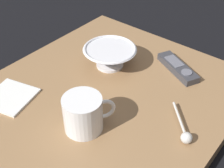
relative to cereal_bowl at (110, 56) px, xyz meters
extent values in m
plane|color=black|center=(-0.07, 0.10, -0.08)|extent=(6.00, 6.00, 0.00)
cube|color=#936D47|center=(-0.07, 0.10, -0.06)|extent=(0.62, 0.68, 0.04)
cylinder|color=silver|center=(0.00, 0.00, -0.03)|extent=(0.08, 0.08, 0.01)
cone|color=silver|center=(0.00, 0.00, 0.00)|extent=(0.16, 0.16, 0.05)
torus|color=silver|center=(0.00, 0.00, 0.02)|extent=(0.15, 0.15, 0.01)
cylinder|color=white|center=(-0.11, 0.23, 0.01)|extent=(0.09, 0.09, 0.09)
torus|color=white|center=(-0.14, 0.19, 0.01)|extent=(0.04, 0.05, 0.05)
cylinder|color=silver|center=(-0.28, 0.08, -0.02)|extent=(0.08, 0.08, 0.01)
sphere|color=silver|center=(-0.32, 0.12, -0.02)|extent=(0.03, 0.03, 0.03)
cube|color=#38383D|center=(-0.17, -0.11, -0.03)|extent=(0.16, 0.11, 0.02)
cylinder|color=slate|center=(-0.21, -0.09, -0.01)|extent=(0.03, 0.03, 0.00)
cube|color=slate|center=(-0.15, -0.11, -0.01)|extent=(0.07, 0.06, 0.00)
cube|color=white|center=(0.11, 0.28, -0.03)|extent=(0.14, 0.14, 0.01)
camera|label=1|loc=(-0.48, 0.58, 0.49)|focal=48.57mm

